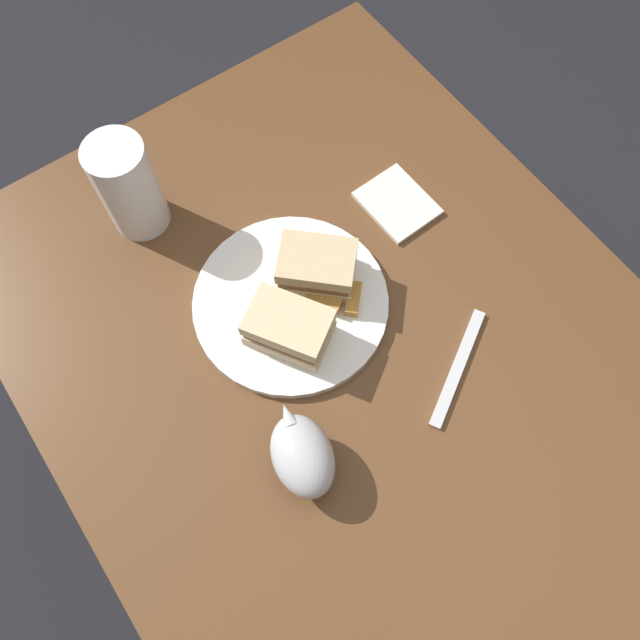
{
  "coord_description": "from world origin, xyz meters",
  "views": [
    {
      "loc": [
        0.22,
        -0.21,
        1.6
      ],
      "look_at": [
        -0.05,
        -0.01,
        0.81
      ],
      "focal_mm": 35.73,
      "sensor_mm": 36.0,
      "label": 1
    }
  ],
  "objects_px": {
    "plate": "(291,303)",
    "sandwich_half_right": "(317,267)",
    "gravy_boat": "(302,455)",
    "napkin": "(397,203)",
    "fork": "(458,367)",
    "pint_glass": "(131,191)",
    "sandwich_half_left": "(289,328)"
  },
  "relations": [
    {
      "from": "plate",
      "to": "pint_glass",
      "type": "relative_size",
      "value": 1.73
    },
    {
      "from": "pint_glass",
      "to": "fork",
      "type": "xyz_separation_m",
      "value": [
        0.46,
        0.23,
        -0.06
      ]
    },
    {
      "from": "gravy_boat",
      "to": "napkin",
      "type": "distance_m",
      "value": 0.41
    },
    {
      "from": "pint_glass",
      "to": "fork",
      "type": "bearing_deg",
      "value": 26.63
    },
    {
      "from": "plate",
      "to": "sandwich_half_right",
      "type": "height_order",
      "value": "sandwich_half_right"
    },
    {
      "from": "sandwich_half_left",
      "to": "pint_glass",
      "type": "relative_size",
      "value": 0.82
    },
    {
      "from": "plate",
      "to": "sandwich_half_right",
      "type": "bearing_deg",
      "value": 99.58
    },
    {
      "from": "sandwich_half_right",
      "to": "fork",
      "type": "bearing_deg",
      "value": 19.91
    },
    {
      "from": "plate",
      "to": "gravy_boat",
      "type": "distance_m",
      "value": 0.22
    },
    {
      "from": "plate",
      "to": "napkin",
      "type": "xyz_separation_m",
      "value": [
        -0.04,
        0.23,
        -0.0
      ]
    },
    {
      "from": "napkin",
      "to": "fork",
      "type": "xyz_separation_m",
      "value": [
        0.25,
        -0.1,
        -0.0
      ]
    },
    {
      "from": "plate",
      "to": "gravy_boat",
      "type": "relative_size",
      "value": 2.16
    },
    {
      "from": "plate",
      "to": "sandwich_half_left",
      "type": "xyz_separation_m",
      "value": [
        0.04,
        -0.03,
        0.04
      ]
    },
    {
      "from": "pint_glass",
      "to": "fork",
      "type": "relative_size",
      "value": 0.88
    },
    {
      "from": "gravy_boat",
      "to": "plate",
      "type": "bearing_deg",
      "value": 149.48
    },
    {
      "from": "plate",
      "to": "sandwich_half_right",
      "type": "relative_size",
      "value": 2.18
    },
    {
      "from": "gravy_boat",
      "to": "napkin",
      "type": "xyz_separation_m",
      "value": [
        -0.23,
        0.34,
        -0.04
      ]
    },
    {
      "from": "sandwich_half_left",
      "to": "gravy_boat",
      "type": "relative_size",
      "value": 1.02
    },
    {
      "from": "napkin",
      "to": "plate",
      "type": "bearing_deg",
      "value": -78.94
    },
    {
      "from": "plate",
      "to": "sandwich_half_left",
      "type": "distance_m",
      "value": 0.06
    },
    {
      "from": "gravy_boat",
      "to": "fork",
      "type": "relative_size",
      "value": 0.71
    },
    {
      "from": "pint_glass",
      "to": "napkin",
      "type": "height_order",
      "value": "pint_glass"
    },
    {
      "from": "plate",
      "to": "fork",
      "type": "height_order",
      "value": "plate"
    },
    {
      "from": "sandwich_half_left",
      "to": "fork",
      "type": "xyz_separation_m",
      "value": [
        0.17,
        0.16,
        -0.04
      ]
    },
    {
      "from": "plate",
      "to": "fork",
      "type": "xyz_separation_m",
      "value": [
        0.21,
        0.13,
        -0.0
      ]
    },
    {
      "from": "sandwich_half_left",
      "to": "plate",
      "type": "bearing_deg",
      "value": 144.51
    },
    {
      "from": "sandwich_half_right",
      "to": "gravy_boat",
      "type": "relative_size",
      "value": 0.99
    },
    {
      "from": "plate",
      "to": "sandwich_half_left",
      "type": "height_order",
      "value": "sandwich_half_left"
    },
    {
      "from": "plate",
      "to": "gravy_boat",
      "type": "xyz_separation_m",
      "value": [
        0.19,
        -0.11,
        0.04
      ]
    },
    {
      "from": "pint_glass",
      "to": "gravy_boat",
      "type": "relative_size",
      "value": 1.25
    },
    {
      "from": "sandwich_half_right",
      "to": "gravy_boat",
      "type": "distance_m",
      "value": 0.26
    },
    {
      "from": "fork",
      "to": "napkin",
      "type": "bearing_deg",
      "value": -140.38
    }
  ]
}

